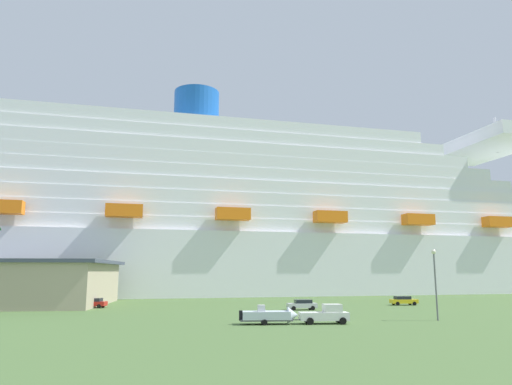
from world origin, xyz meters
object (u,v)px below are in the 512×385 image
(small_boat_on_trailer, at_px, (272,316))
(street_lamp, at_px, (435,274))
(cruise_ship, at_px, (299,229))
(parked_car_red_hatchback, at_px, (92,303))
(parked_car_yellow_taxi, at_px, (403,300))
(pickup_truck, at_px, (326,314))
(parked_car_silver_sedan, at_px, (302,304))

(small_boat_on_trailer, distance_m, street_lamp, 21.33)
(cruise_ship, distance_m, parked_car_red_hatchback, 67.81)
(cruise_ship, xyz_separation_m, street_lamp, (-1.03, -73.42, -12.22))
(cruise_ship, bearing_deg, parked_car_red_hatchback, -135.52)
(small_boat_on_trailer, height_order, parked_car_yellow_taxi, small_boat_on_trailer)
(cruise_ship, relative_size, small_boat_on_trailer, 33.49)
(small_boat_on_trailer, relative_size, parked_car_yellow_taxi, 1.58)
(cruise_ship, xyz_separation_m, small_boat_on_trailer, (-21.84, -74.38, -16.82))
(street_lamp, bearing_deg, cruise_ship, 89.19)
(cruise_ship, height_order, street_lamp, cruise_ship)
(parked_car_red_hatchback, bearing_deg, parked_car_yellow_taxi, -1.96)
(pickup_truck, bearing_deg, parked_car_red_hatchback, 137.28)
(cruise_ship, bearing_deg, pickup_truck, -101.82)
(parked_car_yellow_taxi, distance_m, parked_car_red_hatchback, 53.87)
(street_lamp, distance_m, parked_car_silver_sedan, 22.46)
(cruise_ship, xyz_separation_m, parked_car_silver_sedan, (-13.52, -55.36, -16.95))
(cruise_ship, height_order, parked_car_silver_sedan, cruise_ship)
(cruise_ship, distance_m, parked_car_yellow_taxi, 51.25)
(pickup_truck, distance_m, small_boat_on_trailer, 6.21)
(pickup_truck, relative_size, small_boat_on_trailer, 0.76)
(cruise_ship, xyz_separation_m, parked_car_yellow_taxi, (7.00, -47.85, -16.95))
(cruise_ship, distance_m, street_lamp, 74.44)
(parked_car_red_hatchback, bearing_deg, small_boat_on_trailer, -48.61)
(street_lamp, height_order, parked_car_yellow_taxi, street_lamp)
(small_boat_on_trailer, distance_m, parked_car_red_hatchback, 37.82)
(cruise_ship, distance_m, parked_car_silver_sedan, 59.45)
(parked_car_yellow_taxi, height_order, parked_car_red_hatchback, same)
(street_lamp, bearing_deg, parked_car_yellow_taxi, 72.56)
(small_boat_on_trailer, xyz_separation_m, street_lamp, (20.81, 0.96, 4.60))
(parked_car_red_hatchback, bearing_deg, pickup_truck, -42.72)
(pickup_truck, height_order, parked_car_yellow_taxi, pickup_truck)
(cruise_ship, relative_size, pickup_truck, 44.21)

